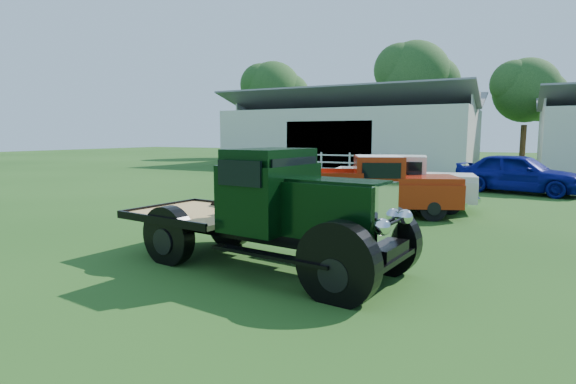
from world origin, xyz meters
The scene contains 10 objects.
ground centered at (0.00, 0.00, 0.00)m, with size 120.00×120.00×0.00m, color #1C4213.
shed_left centered at (-7.00, 26.00, 2.80)m, with size 18.80×10.20×5.60m, color beige, non-canonical shape.
fence_rail centered at (-8.00, 20.00, 0.60)m, with size 14.20×0.16×1.20m, color white, non-canonical shape.
tree_a centered at (-18.00, 33.00, 5.25)m, with size 6.30×6.30×10.50m, color #123614, non-canonical shape.
tree_b centered at (-4.00, 34.00, 5.75)m, with size 6.90×6.90×11.50m, color #123614, non-canonical shape.
tree_c centered at (5.00, 33.00, 4.50)m, with size 5.40×5.40×9.00m, color #123614, non-canonical shape.
vintage_flatbed centered at (0.92, -1.06, 1.06)m, with size 5.33×2.11×2.11m, color black, non-canonical shape.
red_pickup centered at (1.14, 4.88, 0.88)m, with size 4.85×1.86×1.77m, color #AB260E, non-canonical shape.
white_pickup centered at (1.57, 6.54, 0.83)m, with size 4.51×1.75×1.66m, color beige, non-canonical shape.
misc_car_blue centered at (4.85, 12.54, 0.81)m, with size 1.92×4.77×1.62m, color navy.
Camera 1 is at (4.88, -7.84, 2.35)m, focal length 28.00 mm.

